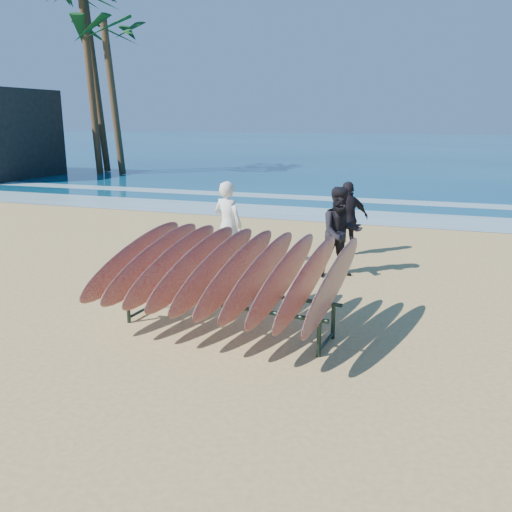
# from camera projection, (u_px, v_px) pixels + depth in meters

# --- Properties ---
(ground) EXTENTS (120.00, 120.00, 0.00)m
(ground) POSITION_uv_depth(u_px,v_px,m) (238.00, 334.00, 7.69)
(ground) COLOR tan
(ground) RESTS_ON ground
(ocean) EXTENTS (160.00, 160.00, 0.00)m
(ocean) POSITION_uv_depth(u_px,v_px,m) (420.00, 146.00, 58.08)
(ocean) COLOR navy
(ocean) RESTS_ON ground
(foam_near) EXTENTS (160.00, 160.00, 0.00)m
(foam_near) POSITION_uv_depth(u_px,v_px,m) (352.00, 216.00, 16.85)
(foam_near) COLOR white
(foam_near) RESTS_ON ground
(foam_far) EXTENTS (160.00, 160.00, 0.00)m
(foam_far) POSITION_uv_depth(u_px,v_px,m) (367.00, 200.00, 20.06)
(foam_far) COLOR white
(foam_far) RESTS_ON ground
(surfboard_rack) EXTENTS (3.38, 2.89, 1.46)m
(surfboard_rack) POSITION_uv_depth(u_px,v_px,m) (226.00, 270.00, 7.60)
(surfboard_rack) COLOR black
(surfboard_rack) RESTS_ON ground
(person_white) EXTENTS (0.73, 0.57, 1.77)m
(person_white) POSITION_uv_depth(u_px,v_px,m) (228.00, 225.00, 10.91)
(person_white) COLOR white
(person_white) RESTS_ON ground
(person_dark_a) EXTENTS (1.05, 0.98, 1.73)m
(person_dark_a) POSITION_uv_depth(u_px,v_px,m) (341.00, 232.00, 10.29)
(person_dark_a) COLOR black
(person_dark_a) RESTS_ON ground
(person_dark_b) EXTENTS (1.01, 0.88, 1.64)m
(person_dark_b) POSITION_uv_depth(u_px,v_px,m) (348.00, 219.00, 11.96)
(person_dark_b) COLOR black
(person_dark_b) RESTS_ON ground
(palm_mid) EXTENTS (5.20, 5.20, 7.98)m
(palm_mid) POSITION_uv_depth(u_px,v_px,m) (109.00, 33.00, 27.29)
(palm_mid) COLOR brown
(palm_mid) RESTS_ON ground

